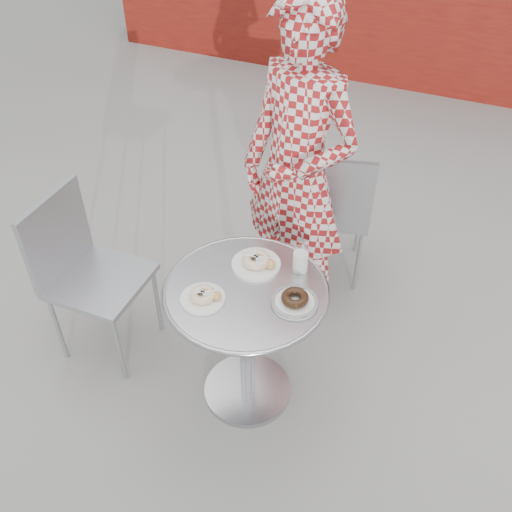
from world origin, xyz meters
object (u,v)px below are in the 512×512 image
at_px(milk_cup, 300,261).
at_px(plate_far, 257,262).
at_px(chair_left, 105,306).
at_px(bistro_table, 246,317).
at_px(chair_far, 329,233).
at_px(seated_person, 298,176).
at_px(plate_checker, 295,300).
at_px(plate_near, 203,296).

bearing_deg(milk_cup, plate_far, -164.11).
bearing_deg(milk_cup, chair_left, -168.52).
bearing_deg(chair_left, plate_far, -80.49).
xyz_separation_m(bistro_table, chair_far, (0.06, 0.98, -0.25)).
relative_size(bistro_table, chair_far, 0.81).
distance_m(bistro_table, seated_person, 0.70).
xyz_separation_m(bistro_table, milk_cup, (0.16, 0.19, 0.21)).
bearing_deg(seated_person, milk_cup, -48.61).
height_order(chair_far, plate_checker, chair_far).
distance_m(seated_person, plate_checker, 0.67).
bearing_deg(plate_near, plate_far, 67.15).
bearing_deg(chair_far, chair_left, 34.95).
distance_m(chair_far, seated_person, 0.68).
relative_size(plate_near, plate_checker, 0.94).
bearing_deg(seated_person, bistro_table, -68.96).
bearing_deg(chair_left, plate_near, -102.14).
xyz_separation_m(seated_person, plate_far, (0.01, -0.48, -0.13)).
bearing_deg(plate_checker, seated_person, 109.92).
xyz_separation_m(chair_far, plate_near, (-0.19, -1.10, 0.44)).
relative_size(bistro_table, plate_near, 3.88).
xyz_separation_m(plate_far, plate_checker, (0.22, -0.14, -0.01)).
xyz_separation_m(chair_far, plate_checker, (0.14, -0.97, 0.43)).
distance_m(seated_person, plate_near, 0.76).
bearing_deg(plate_checker, bistro_table, -179.39).
height_order(plate_far, milk_cup, milk_cup).
height_order(plate_far, plate_checker, plate_far).
relative_size(chair_left, plate_far, 4.17).
relative_size(bistro_table, chair_left, 0.80).
distance_m(bistro_table, plate_far, 0.23).
bearing_deg(plate_far, plate_near, -112.85).
distance_m(chair_far, chair_left, 1.27).
xyz_separation_m(chair_far, chair_left, (-0.82, -0.97, 0.00)).
height_order(plate_near, plate_checker, plate_checker).
xyz_separation_m(plate_near, milk_cup, (0.28, 0.31, 0.03)).
distance_m(bistro_table, chair_far, 1.01).
xyz_separation_m(bistro_table, chair_left, (-0.76, 0.00, -0.25)).
bearing_deg(plate_far, milk_cup, 15.89).
bearing_deg(plate_checker, milk_cup, 104.33).
relative_size(chair_far, seated_person, 0.50).
bearing_deg(milk_cup, bistro_table, -129.31).
bearing_deg(bistro_table, plate_far, 95.85).
bearing_deg(chair_left, chair_far, -41.06).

